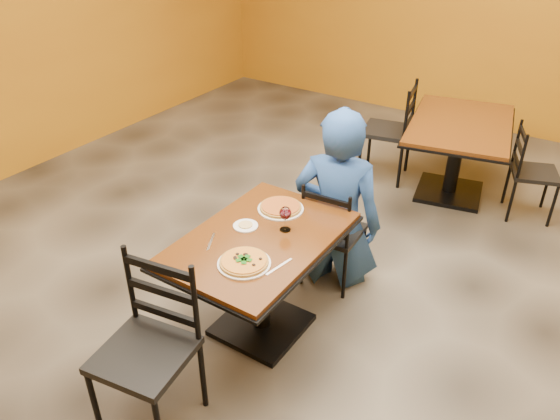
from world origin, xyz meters
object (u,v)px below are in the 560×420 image
Objects in this scene: plate_main at (244,263)px; pizza_far at (281,207)px; side_plate at (246,226)px; chair_second_right at (535,173)px; table_main at (260,262)px; chair_main_far at (334,232)px; chair_second_left at (387,131)px; diner at (338,197)px; pizza_main at (244,261)px; wine_glass at (285,218)px; chair_main_near at (144,356)px; plate_far at (281,209)px; table_second at (458,141)px.

plate_main is 1.11× the size of pizza_far.
pizza_far reaches higher than plate_main.
chair_second_right is at bearing 62.31° from side_plate.
table_main is at bearing 135.66° from chair_second_right.
chair_main_far is 1.86m from chair_second_left.
chair_main_far is 0.62× the size of diner.
wine_glass reaches higher than pizza_main.
chair_main_near is 3.52m from chair_second_left.
pizza_far is (-1.25, -2.22, 0.35)m from chair_second_right.
wine_glass reaches higher than table_main.
wine_glass is (0.16, -0.19, 0.07)m from pizza_far.
chair_second_left is 2.24m from plate_far.
plate_main is (-1.09, -2.84, 0.33)m from chair_second_right.
chair_second_right is 2.73× the size of plate_far.
plate_main is (-0.04, -1.09, 0.07)m from diner.
table_main is at bearing -78.29° from pizza_far.
wine_glass is at bearing 24.71° from side_plate.
diner is 8.56× the size of side_plate.
side_plate is (-0.23, 0.33, 0.00)m from plate_main.
wine_glass reaches higher than chair_main_far.
table_main is at bearing 107.40° from pizza_main.
pizza_main is 0.92× the size of plate_far.
table_second is 1.85m from chair_main_far.
chair_main_far is 0.82m from side_plate.
chair_second_left is 2.53m from side_plate.
chair_second_left is at bearing 97.94° from wine_glass.
pizza_far is 1.75× the size of side_plate.
table_second is at bearing 82.43° from pizza_main.
pizza_far reaches higher than plate_far.
chair_second_right is 2.98× the size of pizza_main.
chair_main_near is at bearing 140.70° from chair_second_right.
table_second is at bearing 82.43° from plate_main.
chair_second_right is at bearing 69.01° from plate_main.
wine_glass is (0.00, 0.43, 0.07)m from pizza_main.
diner is at bearing 81.15° from table_main.
wine_glass is (0.09, 0.15, 0.28)m from table_main.
plate_far is at bearing 58.74° from chair_main_far.
pizza_far is 0.31m from side_plate.
chair_main_far is at bearing 79.54° from table_main.
plate_far is at bearing 129.82° from wine_glass.
plate_far and side_plate have the same top height.
pizza_main is at bearing -54.78° from side_plate.
chair_main_far is 1.08m from pizza_main.
chair_main_near is at bearing -94.59° from table_main.
diner is (-0.01, 0.06, 0.26)m from chair_main_far.
pizza_main is (-0.04, -1.09, 0.09)m from diner.
pizza_far is at bearing 101.71° from table_main.
chair_main_near is 0.74× the size of diner.
table_main is 0.83m from diner.
chair_main_near is 0.73m from plate_main.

